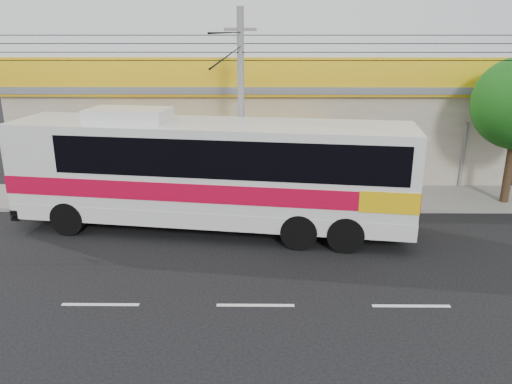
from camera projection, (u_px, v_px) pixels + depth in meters
ground at (256, 263)px, 15.19m from camera, size 120.00×120.00×0.00m
sidewalk at (257, 198)px, 20.88m from camera, size 30.00×3.20×0.15m
lane_markings at (255, 305)px, 12.81m from camera, size 50.00×0.12×0.01m
storefront_building at (258, 122)px, 25.47m from camera, size 22.60×9.20×5.70m
coach_bus at (217, 168)px, 17.12m from camera, size 13.93×4.82×4.21m
motorbike_dark at (66, 186)px, 20.63m from camera, size 1.60×0.65×0.93m
utility_pole at (240, 47)px, 17.29m from camera, size 34.00×14.00×7.54m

